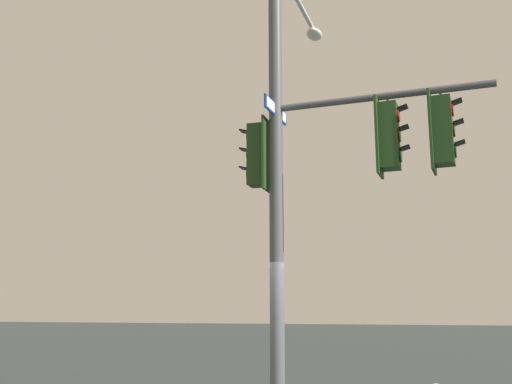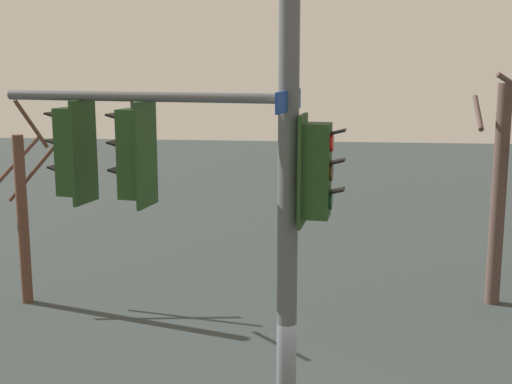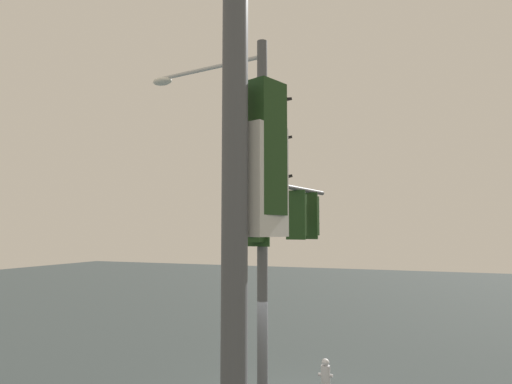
% 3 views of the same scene
% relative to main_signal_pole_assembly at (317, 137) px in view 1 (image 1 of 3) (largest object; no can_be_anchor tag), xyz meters
% --- Properties ---
extents(main_signal_pole_assembly, '(4.06, 4.25, 8.57)m').
position_rel_main_signal_pole_assembly_xyz_m(main_signal_pole_assembly, '(0.00, 0.00, 0.00)').
color(main_signal_pole_assembly, '#4C4F54').
rests_on(main_signal_pole_assembly, ground).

